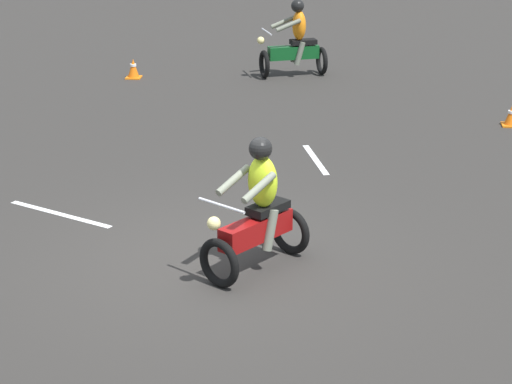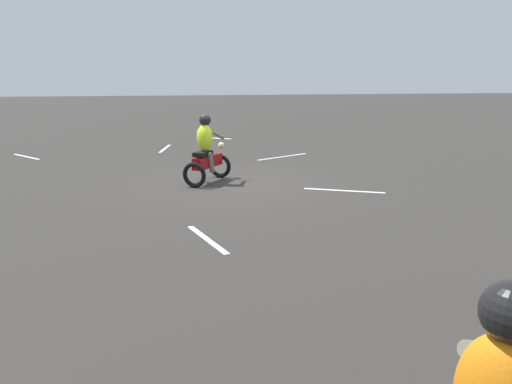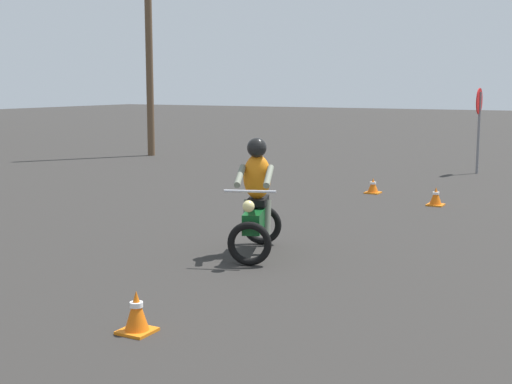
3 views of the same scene
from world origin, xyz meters
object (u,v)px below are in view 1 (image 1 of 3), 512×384
object	(u,v)px
motorcycle_rider_background	(295,43)
traffic_cone_near_left	(511,116)
motorcycle_rider_foreground	(258,213)
traffic_cone_mid_center	(133,69)

from	to	relation	value
motorcycle_rider_background	traffic_cone_near_left	distance (m)	5.43
motorcycle_rider_foreground	traffic_cone_near_left	xyz separation A→B (m)	(3.94, 6.66, -0.54)
motorcycle_rider_background	traffic_cone_near_left	size ratio (longest dim) A/B	4.37
motorcycle_rider_foreground	traffic_cone_mid_center	world-z (taller)	motorcycle_rider_foreground
motorcycle_rider_foreground	motorcycle_rider_background	size ratio (longest dim) A/B	1.00
motorcycle_rider_foreground	traffic_cone_near_left	bearing A→B (deg)	-85.15
motorcycle_rider_foreground	motorcycle_rider_background	bearing A→B (deg)	-53.47
motorcycle_rider_foreground	motorcycle_rider_background	distance (m)	10.14
traffic_cone_near_left	traffic_cone_mid_center	world-z (taller)	traffic_cone_mid_center
motorcycle_rider_foreground	motorcycle_rider_background	xyz separation A→B (m)	(-0.20, 10.14, 0.00)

